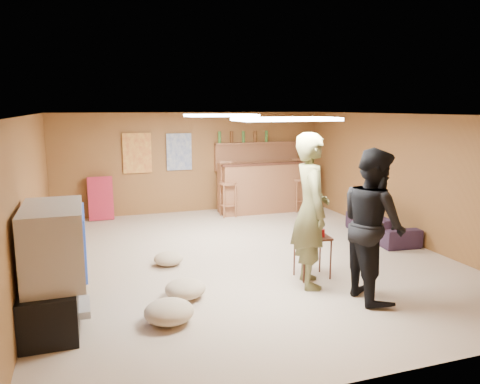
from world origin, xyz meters
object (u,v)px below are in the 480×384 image
object	(u,v)px
tv_body	(54,243)
sofa	(381,225)
person_olive	(311,210)
tray_table	(312,257)
person_black	(373,224)
bar_counter	(264,187)

from	to	relation	value
tv_body	sofa	bearing A→B (deg)	18.24
person_olive	tray_table	world-z (taller)	person_olive
person_black	tray_table	xyz separation A→B (m)	(-0.36, 0.84, -0.63)
bar_counter	person_olive	world-z (taller)	person_olive
tv_body	person_black	distance (m)	3.64
tv_body	person_olive	size ratio (longest dim) A/B	0.55
bar_counter	person_black	bearing A→B (deg)	-96.32
person_black	tray_table	distance (m)	1.11
person_olive	person_black	distance (m)	0.81
person_olive	sofa	bearing A→B (deg)	-41.43
tv_body	person_black	size ratio (longest dim) A/B	0.60
bar_counter	tray_table	size ratio (longest dim) A/B	3.43
tray_table	person_black	bearing A→B (deg)	-66.67
tv_body	bar_counter	size ratio (longest dim) A/B	0.55
person_olive	tray_table	bearing A→B (deg)	-22.47
person_black	person_olive	bearing A→B (deg)	44.93
bar_counter	tray_table	xyz separation A→B (m)	(-0.91, -4.08, -0.26)
person_black	sofa	xyz separation A→B (m)	(1.74, 2.23, -0.69)
bar_counter	sofa	world-z (taller)	bar_counter
sofa	tray_table	size ratio (longest dim) A/B	2.76
person_black	sofa	bearing A→B (deg)	-33.54
bar_counter	person_black	size ratio (longest dim) A/B	1.09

